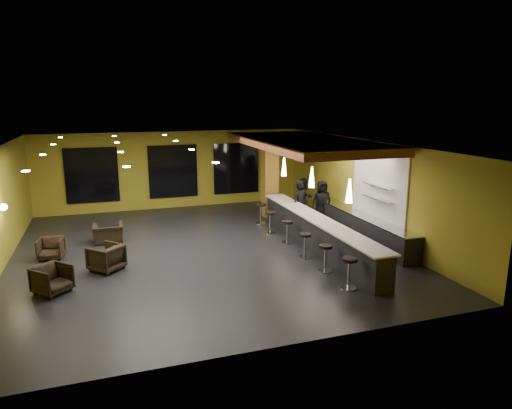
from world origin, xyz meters
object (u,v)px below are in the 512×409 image
object	(u,v)px
prep_counter	(361,227)
staff_a	(301,204)
armchair_a	(52,279)
armchair_b	(106,258)
staff_c	(322,202)
pendant_1	(312,177)
armchair_c	(51,249)
pendant_0	(349,191)
armchair_d	(108,233)
staff_b	(304,199)
bar_stool_3	(287,229)
bar_stool_0	(349,269)
bar_stool_1	(325,255)
bar_stool_4	(270,220)
bar_counter	(317,234)
bar_stool_2	(305,242)
column	(270,176)
pendant_2	(284,167)
bar_stool_5	(261,211)

from	to	relation	value
prep_counter	staff_a	distance (m)	2.53
armchair_a	armchair_b	distance (m)	1.83
staff_a	prep_counter	bearing A→B (deg)	-63.32
prep_counter	staff_c	xyz separation A→B (m)	(-0.40, 2.35, 0.44)
pendant_1	armchair_c	xyz separation A→B (m)	(-8.39, 1.18, -2.01)
armchair_c	pendant_0	bearing A→B (deg)	-15.26
armchair_b	armchair_d	world-z (taller)	armchair_b
prep_counter	staff_b	world-z (taller)	staff_b
pendant_1	armchair_a	xyz separation A→B (m)	(-8.10, -1.65, -1.98)
bar_stool_3	staff_a	bearing A→B (deg)	53.50
armchair_d	pendant_0	bearing A→B (deg)	144.35
armchair_b	staff_c	bearing A→B (deg)	154.38
armchair_c	bar_stool_0	size ratio (longest dim) A/B	0.86
pendant_1	armchair_b	bearing A→B (deg)	-176.50
armchair_a	prep_counter	bearing A→B (deg)	-34.14
armchair_d	bar_stool_3	bearing A→B (deg)	161.41
bar_stool_0	bar_stool_1	world-z (taller)	bar_stool_0
bar_stool_0	bar_stool_4	xyz separation A→B (m)	(-0.20, 5.46, -0.02)
bar_counter	armchair_a	world-z (taller)	bar_counter
prep_counter	bar_stool_2	size ratio (longest dim) A/B	7.63
armchair_c	armchair_d	xyz separation A→B (m)	(1.74, 1.19, -0.01)
armchair_a	armchair_d	bearing A→B (deg)	26.74
armchair_d	bar_stool_3	size ratio (longest dim) A/B	1.26
column	armchair_b	world-z (taller)	column
pendant_1	staff_c	size ratio (longest dim) A/B	0.40
pendant_0	bar_stool_4	bearing A→B (deg)	102.21
bar_counter	bar_stool_4	bearing A→B (deg)	112.89
bar_stool_2	armchair_a	bearing A→B (deg)	-176.82
staff_a	staff_b	xyz separation A→B (m)	(0.67, 1.16, -0.07)
pendant_1	staff_a	bearing A→B (deg)	75.78
pendant_2	bar_stool_5	world-z (taller)	pendant_2
staff_c	armchair_c	distance (m)	10.07
bar_stool_0	bar_stool_4	world-z (taller)	bar_stool_0
staff_b	bar_stool_5	size ratio (longest dim) A/B	2.09
column	staff_b	world-z (taller)	column
staff_a	column	bearing A→B (deg)	92.66
bar_counter	bar_stool_3	world-z (taller)	bar_counter
staff_c	armchair_a	size ratio (longest dim) A/B	2.15
staff_a	bar_stool_0	distance (m)	5.97
pendant_0	armchair_c	distance (m)	9.38
pendant_1	bar_stool_2	size ratio (longest dim) A/B	0.89
staff_c	bar_stool_5	distance (m)	2.48
bar_stool_1	armchair_b	bearing A→B (deg)	160.64
bar_counter	bar_stool_0	xyz separation A→B (m)	(-0.69, -3.36, 0.05)
bar_stool_4	bar_stool_2	bearing A→B (deg)	-87.56
pendant_2	bar_stool_3	distance (m)	2.95
bar_stool_3	bar_stool_4	size ratio (longest dim) A/B	0.96
pendant_0	pendant_2	size ratio (longest dim) A/B	1.00
pendant_1	staff_b	world-z (taller)	pendant_1
staff_c	bar_stool_5	bearing A→B (deg)	172.63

